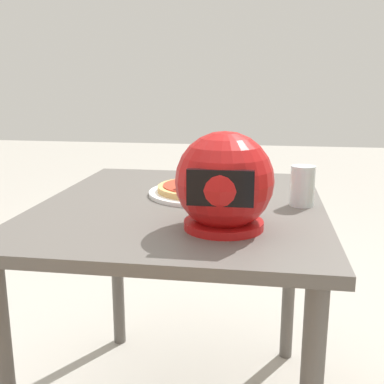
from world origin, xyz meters
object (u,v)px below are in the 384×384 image
object	(u,v)px
dining_table	(182,234)
motorcycle_helmet	(224,183)
pizza	(201,188)
drinking_glass	(302,186)

from	to	relation	value
dining_table	motorcycle_helmet	distance (m)	0.35
dining_table	motorcycle_helmet	size ratio (longest dim) A/B	4.15
dining_table	motorcycle_helmet	bearing A→B (deg)	121.43
motorcycle_helmet	dining_table	bearing A→B (deg)	-58.57
pizza	drinking_glass	world-z (taller)	drinking_glass
pizza	motorcycle_helmet	world-z (taller)	motorcycle_helmet
pizza	drinking_glass	bearing A→B (deg)	164.71
dining_table	pizza	world-z (taller)	pizza
dining_table	motorcycle_helmet	world-z (taller)	motorcycle_helmet
pizza	drinking_glass	xyz separation A→B (m)	(-0.31, 0.08, 0.03)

